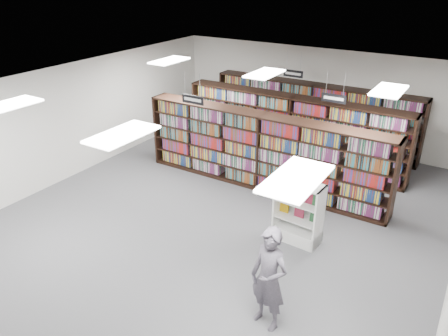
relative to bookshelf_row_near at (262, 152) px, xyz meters
The scene contains 19 objects.
floor 2.26m from the bookshelf_row_near, 90.00° to the right, with size 12.00×12.00×0.00m, color #4B4B4F.
ceiling 2.94m from the bookshelf_row_near, 90.00° to the right, with size 10.00×12.00×0.10m, color silver.
wall_back 4.04m from the bookshelf_row_near, 90.00° to the left, with size 10.00×0.10×3.20m, color silver.
wall_left 5.41m from the bookshelf_row_near, 158.20° to the right, with size 0.10×12.00×3.20m, color silver.
bookshelf_row_near is the anchor object (origin of this frame).
bookshelf_row_mid 2.00m from the bookshelf_row_near, 90.00° to the left, with size 7.00×0.60×2.10m.
bookshelf_row_far 3.70m from the bookshelf_row_near, 90.00° to the left, with size 7.00×0.60×2.10m.
aisle_sign_left 2.33m from the bookshelf_row_near, 146.29° to the right, with size 0.65×0.02×0.80m.
aisle_sign_right 2.33m from the bookshelf_row_near, 33.67° to the left, with size 0.65×0.02×0.80m.
aisle_sign_center 3.38m from the bookshelf_row_near, 99.46° to the left, with size 0.65×0.02×0.80m.
troffer_front_left 6.20m from the bookshelf_row_near, 120.96° to the right, with size 0.60×1.20×0.04m, color white.
troffer_front_center 5.43m from the bookshelf_row_near, 90.00° to the right, with size 0.60×1.20×0.04m, color white.
troffer_front_right 6.20m from the bookshelf_row_near, 59.04° to the right, with size 0.60×1.20×0.04m, color white.
troffer_back_left 3.67m from the bookshelf_row_near, behind, with size 0.60×1.20×0.04m, color white.
troffer_back_center 2.11m from the bookshelf_row_near, ahead, with size 0.60×1.20×0.04m, color white.
troffer_back_right 3.67m from the bookshelf_row_near, ahead, with size 0.60×1.20×0.04m, color white.
endcap_display 2.70m from the bookshelf_row_near, 44.27° to the right, with size 1.06×0.58×1.43m.
open_book 2.63m from the bookshelf_row_near, 45.31° to the right, with size 0.65×0.52×0.13m.
shopper 5.10m from the bookshelf_row_near, 61.20° to the right, with size 0.69×0.45×1.90m, color #524D58.
Camera 1 is at (4.84, -7.70, 5.64)m, focal length 35.00 mm.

